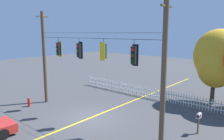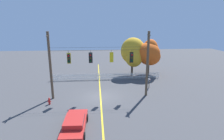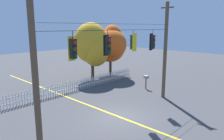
# 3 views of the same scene
# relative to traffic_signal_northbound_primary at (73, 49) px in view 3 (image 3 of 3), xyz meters

# --- Properties ---
(ground) EXTENTS (80.00, 80.00, 0.00)m
(ground) POSITION_rel_traffic_signal_northbound_primary_xyz_m (3.53, -0.01, -4.79)
(ground) COLOR #424244
(lane_centerline_stripe) EXTENTS (0.16, 36.00, 0.01)m
(lane_centerline_stripe) POSITION_rel_traffic_signal_northbound_primary_xyz_m (3.53, -0.01, -4.79)
(lane_centerline_stripe) COLOR gold
(lane_centerline_stripe) RESTS_ON ground
(signal_support_span) EXTENTS (11.56, 1.10, 7.82)m
(signal_support_span) POSITION_rel_traffic_signal_northbound_primary_xyz_m (3.53, -0.01, -0.81)
(signal_support_span) COLOR brown
(signal_support_span) RESTS_ON ground
(traffic_signal_northbound_primary) EXTENTS (0.43, 0.38, 1.52)m
(traffic_signal_northbound_primary) POSITION_rel_traffic_signal_northbound_primary_xyz_m (0.00, 0.00, 0.00)
(traffic_signal_northbound_primary) COLOR black
(traffic_signal_eastbound_side) EXTENTS (0.43, 0.38, 1.49)m
(traffic_signal_eastbound_side) POSITION_rel_traffic_signal_northbound_primary_xyz_m (2.47, -0.00, 0.02)
(traffic_signal_eastbound_side) COLOR black
(traffic_signal_southbound_primary) EXTENTS (0.43, 0.38, 1.40)m
(traffic_signal_southbound_primary) POSITION_rel_traffic_signal_northbound_primary_xyz_m (4.87, -0.02, 0.09)
(traffic_signal_southbound_primary) COLOR black
(traffic_signal_westbound_side) EXTENTS (0.43, 0.38, 1.54)m
(traffic_signal_westbound_side) POSITION_rel_traffic_signal_northbound_primary_xyz_m (7.25, 0.00, -0.02)
(traffic_signal_westbound_side) COLOR black
(white_picket_fence) EXTENTS (17.17, 0.06, 1.04)m
(white_picket_fence) POSITION_rel_traffic_signal_northbound_primary_xyz_m (4.58, 6.90, -4.27)
(white_picket_fence) COLOR silver
(white_picket_fence) RESTS_ON ground
(autumn_maple_near_fence) EXTENTS (4.10, 3.81, 6.39)m
(autumn_maple_near_fence) POSITION_rel_traffic_signal_northbound_primary_xyz_m (9.31, 9.13, -0.95)
(autumn_maple_near_fence) COLOR #473828
(autumn_maple_near_fence) RESTS_ON ground
(autumn_maple_mid) EXTENTS (4.27, 4.28, 6.14)m
(autumn_maple_mid) POSITION_rel_traffic_signal_northbound_primary_xyz_m (11.98, 8.86, -1.08)
(autumn_maple_mid) COLOR #473828
(autumn_maple_mid) RESTS_ON ground
(roadside_mailbox) EXTENTS (0.25, 0.44, 1.31)m
(roadside_mailbox) POSITION_rel_traffic_signal_northbound_primary_xyz_m (10.28, 2.52, -3.73)
(roadside_mailbox) COLOR brown
(roadside_mailbox) RESTS_ON ground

